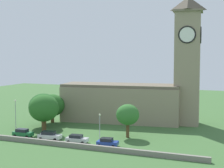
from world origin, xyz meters
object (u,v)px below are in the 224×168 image
(car_blue, at_px, (107,142))
(streetlamp_west_mid, at_px, (100,123))
(tree_riverside_east, at_px, (43,107))
(car_green, at_px, (23,133))
(church, at_px, (139,91))
(car_white, at_px, (49,135))
(tree_by_tower, at_px, (128,115))
(car_silver, at_px, (77,139))
(tree_churchyard, at_px, (44,108))
(streetlamp_west_end, at_px, (15,111))
(tree_riverside_west, at_px, (52,105))

(car_blue, height_order, streetlamp_west_mid, streetlamp_west_mid)
(tree_riverside_east, bearing_deg, car_green, -80.65)
(church, xyz_separation_m, car_blue, (2.11, -25.99, -7.21))
(car_white, relative_size, tree_by_tower, 0.70)
(car_white, bearing_deg, car_silver, -0.60)
(church, relative_size, car_silver, 8.01)
(streetlamp_west_mid, bearing_deg, car_silver, -164.71)
(car_blue, xyz_separation_m, tree_by_tower, (1.03, 8.60, 4.02))
(streetlamp_west_mid, distance_m, tree_churchyard, 16.01)
(car_blue, xyz_separation_m, streetlamp_west_end, (-23.12, 2.37, 4.19))
(streetlamp_west_mid, relative_size, tree_churchyard, 0.69)
(car_green, height_order, streetlamp_west_end, streetlamp_west_end)
(car_white, height_order, tree_riverside_east, tree_riverside_east)
(streetlamp_west_end, xyz_separation_m, tree_by_tower, (24.15, 6.24, -0.17))
(streetlamp_west_end, bearing_deg, church, 48.35)
(car_silver, relative_size, car_blue, 1.07)
(car_white, relative_size, tree_riverside_west, 0.67)
(tree_riverside_west, relative_size, tree_churchyard, 0.85)
(church, bearing_deg, tree_riverside_east, -142.82)
(car_green, height_order, car_silver, car_green)
(car_green, relative_size, tree_by_tower, 0.63)
(tree_riverside_west, bearing_deg, tree_riverside_east, -80.37)
(car_silver, bearing_deg, church, 79.70)
(streetlamp_west_end, height_order, tree_churchyard, tree_churchyard)
(car_green, xyz_separation_m, car_silver, (13.08, -0.06, -0.07))
(car_silver, bearing_deg, tree_by_tower, 46.69)
(tree_riverside_east, bearing_deg, streetlamp_west_end, -99.61)
(car_blue, distance_m, tree_by_tower, 9.55)
(church, bearing_deg, car_green, -124.72)
(church, bearing_deg, tree_churchyard, -127.31)
(car_silver, relative_size, streetlamp_west_end, 0.60)
(car_white, height_order, streetlamp_west_mid, streetlamp_west_mid)
(car_white, bearing_deg, tree_riverside_east, 127.99)
(tree_by_tower, bearing_deg, tree_churchyard, -170.49)
(car_white, relative_size, car_blue, 1.17)
(tree_by_tower, bearing_deg, car_blue, -96.82)
(car_blue, relative_size, streetlamp_west_end, 0.56)
(tree_by_tower, bearing_deg, streetlamp_west_mid, -115.27)
(car_white, xyz_separation_m, tree_churchyard, (-4.56, 5.06, 4.70))
(streetlamp_west_end, relative_size, tree_by_tower, 1.07)
(streetlamp_west_end, bearing_deg, car_green, -31.22)
(church, height_order, car_silver, church)
(church, height_order, streetlamp_west_end, church)
(car_blue, height_order, tree_by_tower, tree_by_tower)
(tree_riverside_east, relative_size, tree_churchyard, 0.94)
(car_blue, bearing_deg, car_white, 178.30)
(car_green, height_order, car_blue, car_green)
(car_silver, xyz_separation_m, car_blue, (6.77, -0.33, 0.01))
(car_green, bearing_deg, tree_by_tower, 21.49)
(church, bearing_deg, streetlamp_west_mid, -90.45)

